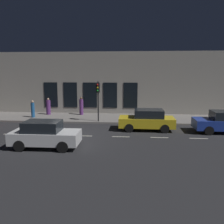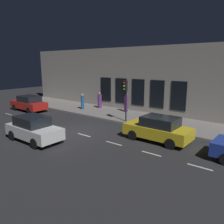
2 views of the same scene
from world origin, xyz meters
name	(u,v)px [view 2 (image 2 of 2)]	position (x,y,z in m)	size (l,w,h in m)	color
ground_plane	(74,132)	(0.00, 0.00, 0.00)	(60.00, 60.00, 0.00)	#28282B
sidewalk	(125,116)	(6.25, 0.00, 0.07)	(4.50, 32.00, 0.15)	gray
building_facade	(140,80)	(8.80, 0.00, 3.20)	(0.65, 32.00, 6.42)	gray
lane_centre_line	(84,135)	(0.00, -1.00, 0.00)	(0.12, 27.20, 0.01)	beige
traffic_light	(125,91)	(4.26, -1.42, 2.69)	(0.45, 0.32, 3.45)	black
parked_car_1	(158,129)	(2.15, -5.48, 0.79)	(1.98, 4.16, 1.58)	gold
parked_car_2	(34,129)	(-2.76, 0.70, 0.79)	(1.85, 3.96, 1.58)	silver
parked_car_3	(29,103)	(2.18, 9.29, 0.79)	(1.90, 4.26, 1.58)	red
pedestrian_0	(126,103)	(7.49, 0.74, 0.97)	(0.49, 0.49, 1.79)	#5B2D70
pedestrian_1	(100,101)	(7.36, 4.08, 0.90)	(0.51, 0.51, 1.66)	#5B2D70
pedestrian_2	(82,102)	(5.70, 5.00, 0.90)	(0.42, 0.42, 1.61)	#1E5189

